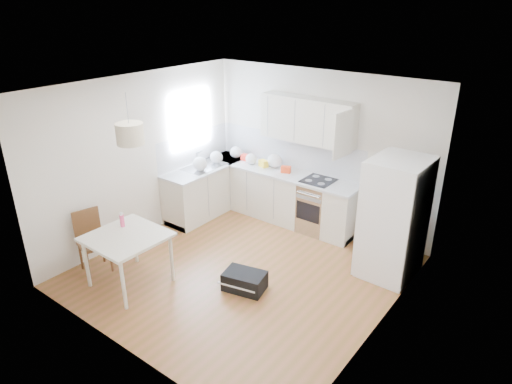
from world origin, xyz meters
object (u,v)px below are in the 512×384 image
dining_table (127,241)px  dining_chair (94,243)px  gym_bag (245,281)px  refrigerator (395,218)px

dining_table → dining_chair: (-0.68, -0.09, -0.22)m
dining_table → gym_bag: dining_table is taller
dining_table → gym_bag: size_ratio=1.76×
gym_bag → dining_chair: bearing=-168.4°
dining_chair → gym_bag: size_ratio=1.64×
dining_chair → gym_bag: (2.06, 0.95, -0.33)m
refrigerator → dining_chair: refrigerator is taller
refrigerator → dining_table: (-2.80, -2.50, -0.20)m
refrigerator → dining_table: refrigerator is taller
dining_chair → gym_bag: bearing=40.1°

